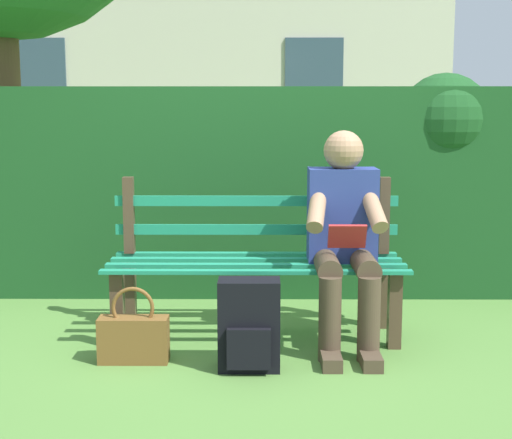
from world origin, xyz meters
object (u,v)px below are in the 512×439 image
at_px(person_seated, 344,233).
at_px(handbag, 134,337).
at_px(park_bench, 256,261).
at_px(backpack, 249,326).

bearing_deg(person_seated, handbag, 16.29).
relative_size(park_bench, handbag, 4.20).
bearing_deg(person_seated, backpack, 39.68).
xyz_separation_m(park_bench, person_seated, (-0.48, 0.17, 0.19)).
xyz_separation_m(person_seated, handbag, (1.11, 0.32, -0.49)).
height_order(backpack, handbag, backpack).
distance_m(park_bench, handbag, 0.85).
relative_size(park_bench, person_seated, 1.42).
bearing_deg(backpack, park_bench, -93.04).
bearing_deg(park_bench, handbag, 38.34).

